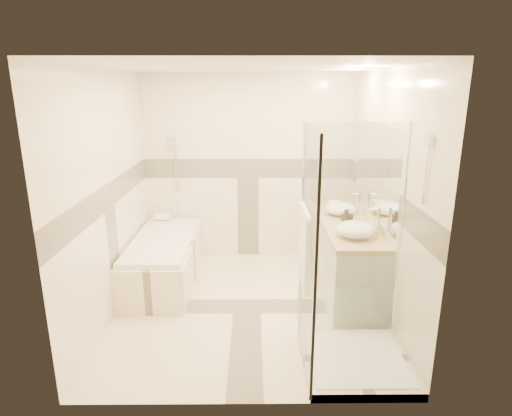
{
  "coord_description": "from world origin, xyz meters",
  "views": [
    {
      "loc": [
        0.07,
        -4.21,
        2.32
      ],
      "look_at": [
        0.1,
        0.25,
        1.05
      ],
      "focal_mm": 30.0,
      "sensor_mm": 36.0,
      "label": 1
    }
  ],
  "objects_px": {
    "amenity_bottle_a": "(348,217)",
    "amenity_bottle_b": "(346,216)",
    "vanity": "(346,259)",
    "vessel_sink_far": "(355,229)",
    "shower_enclosure": "(343,309)",
    "bathtub": "(164,258)",
    "vessel_sink_near": "(340,208)"
  },
  "relations": [
    {
      "from": "amenity_bottle_a",
      "to": "amenity_bottle_b",
      "type": "xyz_separation_m",
      "value": [
        0.0,
        0.1,
        -0.02
      ]
    },
    {
      "from": "vanity",
      "to": "amenity_bottle_b",
      "type": "relative_size",
      "value": 10.53
    },
    {
      "from": "vessel_sink_far",
      "to": "shower_enclosure",
      "type": "bearing_deg",
      "value": -107.85
    },
    {
      "from": "bathtub",
      "to": "shower_enclosure",
      "type": "relative_size",
      "value": 0.83
    },
    {
      "from": "amenity_bottle_a",
      "to": "vessel_sink_far",
      "type": "bearing_deg",
      "value": -90.0
    },
    {
      "from": "amenity_bottle_b",
      "to": "shower_enclosure",
      "type": "bearing_deg",
      "value": -101.69
    },
    {
      "from": "shower_enclosure",
      "to": "amenity_bottle_b",
      "type": "bearing_deg",
      "value": 78.31
    },
    {
      "from": "bathtub",
      "to": "vessel_sink_far",
      "type": "distance_m",
      "value": 2.35
    },
    {
      "from": "bathtub",
      "to": "amenity_bottle_b",
      "type": "xyz_separation_m",
      "value": [
        2.13,
        -0.3,
        0.62
      ]
    },
    {
      "from": "shower_enclosure",
      "to": "amenity_bottle_a",
      "type": "height_order",
      "value": "shower_enclosure"
    },
    {
      "from": "vessel_sink_near",
      "to": "amenity_bottle_a",
      "type": "bearing_deg",
      "value": -90.0
    },
    {
      "from": "vessel_sink_near",
      "to": "vessel_sink_far",
      "type": "relative_size",
      "value": 0.93
    },
    {
      "from": "vessel_sink_near",
      "to": "amenity_bottle_a",
      "type": "relative_size",
      "value": 1.98
    },
    {
      "from": "bathtub",
      "to": "amenity_bottle_b",
      "type": "bearing_deg",
      "value": -8.07
    },
    {
      "from": "vessel_sink_near",
      "to": "bathtub",
      "type": "bearing_deg",
      "value": -179.46
    },
    {
      "from": "bathtub",
      "to": "amenity_bottle_a",
      "type": "bearing_deg",
      "value": -10.79
    },
    {
      "from": "vanity",
      "to": "shower_enclosure",
      "type": "relative_size",
      "value": 0.79
    },
    {
      "from": "vessel_sink_near",
      "to": "vessel_sink_far",
      "type": "xyz_separation_m",
      "value": [
        0.0,
        -0.79,
        0.01
      ]
    },
    {
      "from": "vessel_sink_near",
      "to": "amenity_bottle_a",
      "type": "distance_m",
      "value": 0.43
    },
    {
      "from": "bathtub",
      "to": "amenity_bottle_a",
      "type": "xyz_separation_m",
      "value": [
        2.13,
        -0.41,
        0.64
      ]
    },
    {
      "from": "vanity",
      "to": "vessel_sink_far",
      "type": "height_order",
      "value": "vessel_sink_far"
    },
    {
      "from": "vanity",
      "to": "vessel_sink_far",
      "type": "distance_m",
      "value": 0.66
    },
    {
      "from": "shower_enclosure",
      "to": "amenity_bottle_b",
      "type": "distance_m",
      "value": 1.41
    },
    {
      "from": "bathtub",
      "to": "vessel_sink_near",
      "type": "bearing_deg",
      "value": 0.54
    },
    {
      "from": "vanity",
      "to": "amenity_bottle_a",
      "type": "height_order",
      "value": "amenity_bottle_a"
    },
    {
      "from": "shower_enclosure",
      "to": "vessel_sink_near",
      "type": "relative_size",
      "value": 5.52
    },
    {
      "from": "vanity",
      "to": "vessel_sink_far",
      "type": "relative_size",
      "value": 4.09
    },
    {
      "from": "bathtub",
      "to": "amenity_bottle_a",
      "type": "distance_m",
      "value": 2.26
    },
    {
      "from": "amenity_bottle_b",
      "to": "vessel_sink_far",
      "type": "bearing_deg",
      "value": -90.0
    },
    {
      "from": "shower_enclosure",
      "to": "amenity_bottle_a",
      "type": "relative_size",
      "value": 10.94
    },
    {
      "from": "vanity",
      "to": "vessel_sink_near",
      "type": "distance_m",
      "value": 0.62
    },
    {
      "from": "vessel_sink_near",
      "to": "vessel_sink_far",
      "type": "distance_m",
      "value": 0.79
    }
  ]
}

